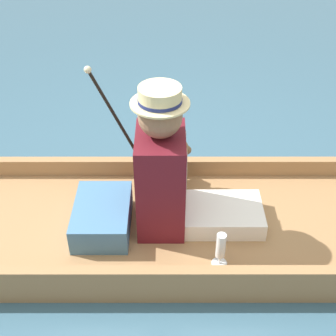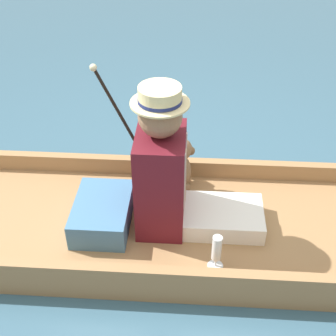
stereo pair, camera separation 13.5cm
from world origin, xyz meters
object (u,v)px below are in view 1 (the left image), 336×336
seated_person (173,175)px  wine_glass (221,247)px  walking_cane (116,118)px  teddy_bear (178,164)px

seated_person → wine_glass: 0.47m
wine_glass → walking_cane: (-0.73, -0.58, 0.35)m
walking_cane → wine_glass: bearing=38.7°
teddy_bear → seated_person: bearing=-6.1°
seated_person → teddy_bear: size_ratio=2.31×
walking_cane → teddy_bear: bearing=79.4°
wine_glass → walking_cane: 1.00m
seated_person → walking_cane: size_ratio=1.08×
seated_person → wine_glass: size_ratio=4.13×
walking_cane → seated_person: bearing=40.2°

